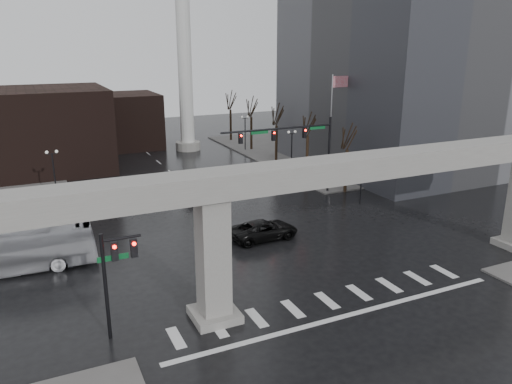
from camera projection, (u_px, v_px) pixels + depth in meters
The scene contains 23 objects.
ground at pixel (318, 293), 31.62m from camera, with size 160.00×160.00×0.00m, color black.
sidewalk_ne at pixel (339, 150), 73.37m from camera, with size 28.00×36.00×0.15m, color #62605E.
elevated_guideway at pixel (340, 187), 30.15m from camera, with size 48.00×2.60×8.70m.
building_far_left at pixel (39, 130), 60.94m from camera, with size 16.00×14.00×10.00m, color black.
building_far_mid at pixel (124, 121), 74.77m from camera, with size 10.00×10.00×8.00m, color black.
smokestack at pixel (184, 57), 70.12m from camera, with size 3.60×3.60×30.00m.
signal_mast_arm at pixel (297, 141), 49.90m from camera, with size 12.12×0.43×8.00m.
signal_left_pole at pixel (115, 267), 25.91m from camera, with size 2.30×0.30×6.00m.
flagpole_assembly at pixel (333, 116), 54.74m from camera, with size 2.06×0.12×12.00m.
lamp_right_0 at pixel (362, 170), 48.24m from camera, with size 1.22×0.32×5.11m.
lamp_right_1 at pixel (292, 144), 60.39m from camera, with size 1.22×0.32×5.11m.
lamp_right_2 at pixel (245, 127), 72.53m from camera, with size 1.22×0.32×5.11m.
lamp_left_0 at pixel (66, 207), 37.29m from camera, with size 1.22×0.32×5.11m.
lamp_left_1 at pixel (53, 166), 49.44m from camera, with size 1.22×0.32×5.11m.
lamp_left_2 at pixel (45, 142), 61.59m from camera, with size 1.22×0.32×5.11m.
tree_right_0 at pixel (346, 166), 52.34m from camera, with size 1.09×1.58×7.50m.
tree_right_1 at pixel (307, 151), 59.26m from camera, with size 1.09×1.61×7.67m.
tree_right_2 at pixel (276, 139), 66.19m from camera, with size 1.10×1.63×7.85m.
tree_right_3 at pixel (251, 130), 73.11m from camera, with size 1.11×1.66×8.02m.
tree_right_4 at pixel (231, 122), 80.03m from camera, with size 1.12×1.69×8.19m.
pickup_truck at pixel (264, 230), 40.18m from camera, with size 2.58×5.60×1.56m, color black.
city_bus at pixel (10, 251), 34.16m from camera, with size 2.66×11.38×3.17m, color silver.
far_car at pixel (195, 193), 50.20m from camera, with size 1.70×4.22×1.44m, color black.
Camera 1 is at (-15.62, -24.08, 15.26)m, focal length 35.00 mm.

